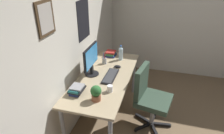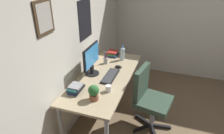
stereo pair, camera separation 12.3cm
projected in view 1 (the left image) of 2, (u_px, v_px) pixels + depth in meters
wall_back at (63, 44)px, 2.40m from camera, size 4.40×0.10×2.60m
wall_side at (219, 16)px, 3.73m from camera, size 0.09×4.40×2.60m
desk at (105, 80)px, 2.84m from camera, size 1.69×0.71×0.76m
office_chair at (149, 95)px, 2.77m from camera, size 0.57×0.57×0.95m
monitor at (91, 59)px, 2.73m from camera, size 0.46×0.20×0.43m
keyboard at (110, 76)px, 2.77m from camera, size 0.43×0.15×0.03m
computer_mouse at (118, 67)px, 3.01m from camera, size 0.06×0.11×0.04m
water_bottle at (121, 54)px, 3.23m from camera, size 0.07×0.07×0.25m
coffee_mug_near at (110, 88)px, 2.43m from camera, size 0.11×0.07×0.09m
potted_plant at (96, 93)px, 2.25m from camera, size 0.13×0.13×0.19m
pen_cup at (104, 60)px, 3.12m from camera, size 0.07×0.07×0.20m
book_stack_left at (111, 53)px, 3.40m from camera, size 0.21×0.17×0.08m
book_stack_right at (77, 89)px, 2.41m from camera, size 0.22×0.17×0.10m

